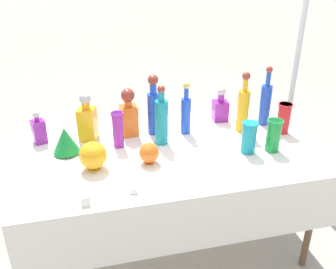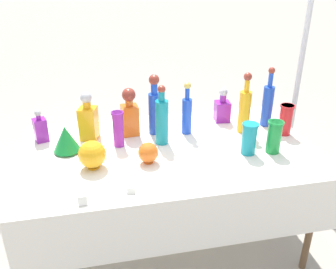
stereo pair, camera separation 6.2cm
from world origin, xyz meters
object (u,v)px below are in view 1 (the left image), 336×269
object	(u,v)px
canopy_pole	(293,81)
slender_vase_3	(274,135)
tall_bottle_3	(154,108)
round_bowl_0	(149,153)
tall_bottle_2	(161,120)
slender_vase_1	(118,129)
square_decanter_3	(87,120)
tall_bottle_4	(186,113)
square_decanter_0	(220,108)
fluted_vase_0	(65,140)
square_decanter_2	(39,130)
slender_vase_0	(249,137)
tall_bottle_0	(243,107)
tall_bottle_1	(265,102)
square_decanter_1	(129,114)
round_bowl_1	(93,156)
slender_vase_2	(284,117)

from	to	relation	value
canopy_pole	slender_vase_3	bearing A→B (deg)	-126.73
tall_bottle_3	round_bowl_0	size ratio (longest dim) A/B	3.25
tall_bottle_2	slender_vase_1	world-z (taller)	tall_bottle_2
square_decanter_3	tall_bottle_4	bearing A→B (deg)	-4.57
tall_bottle_4	slender_vase_1	size ratio (longest dim) A/B	1.56
square_decanter_0	slender_vase_3	distance (m)	0.54
square_decanter_3	fluted_vase_0	size ratio (longest dim) A/B	1.87
tall_bottle_3	square_decanter_2	size ratio (longest dim) A/B	1.89
square_decanter_0	slender_vase_0	world-z (taller)	square_decanter_0
tall_bottle_0	tall_bottle_2	size ratio (longest dim) A/B	1.07
square_decanter_0	canopy_pole	xyz separation A→B (m)	(0.75, 0.29, 0.05)
tall_bottle_2	tall_bottle_4	distance (m)	0.22
tall_bottle_1	tall_bottle_2	world-z (taller)	tall_bottle_1
square_decanter_1	round_bowl_1	distance (m)	0.48
square_decanter_3	slender_vase_0	xyz separation A→B (m)	(0.96, -0.41, -0.03)
round_bowl_1	tall_bottle_2	bearing A→B (deg)	26.18
slender_vase_1	slender_vase_3	size ratio (longest dim) A/B	1.13
fluted_vase_0	square_decanter_0	bearing A→B (deg)	12.80
fluted_vase_0	slender_vase_3	bearing A→B (deg)	-11.88
tall_bottle_2	slender_vase_1	size ratio (longest dim) A/B	1.69
slender_vase_3	fluted_vase_0	distance (m)	1.28
tall_bottle_1	tall_bottle_2	xyz separation A→B (m)	(-0.78, -0.12, -0.00)
slender_vase_0	slender_vase_3	size ratio (longest dim) A/B	0.97
tall_bottle_4	slender_vase_2	bearing A→B (deg)	-13.32
tall_bottle_4	square_decanter_2	bearing A→B (deg)	175.15
square_decanter_1	fluted_vase_0	world-z (taller)	square_decanter_1
square_decanter_2	tall_bottle_2	bearing A→B (deg)	-14.02
tall_bottle_2	canopy_pole	size ratio (longest dim) A/B	0.17
tall_bottle_1	tall_bottle_4	size ratio (longest dim) A/B	1.17
round_bowl_0	canopy_pole	size ratio (longest dim) A/B	0.06
tall_bottle_3	round_bowl_1	bearing A→B (deg)	-138.84
tall_bottle_4	slender_vase_1	bearing A→B (deg)	-168.93
tall_bottle_4	slender_vase_1	distance (m)	0.48
slender_vase_0	fluted_vase_0	world-z (taller)	slender_vase_0
tall_bottle_2	square_decanter_2	size ratio (longest dim) A/B	1.80
square_decanter_2	square_decanter_3	size ratio (longest dim) A/B	0.67
canopy_pole	slender_vase_1	bearing A→B (deg)	-161.13
square_decanter_2	slender_vase_2	size ratio (longest dim) A/B	1.04
slender_vase_2	fluted_vase_0	size ratio (longest dim) A/B	1.21
slender_vase_1	square_decanter_3	bearing A→B (deg)	141.58
square_decanter_1	square_decanter_2	xyz separation A→B (m)	(-0.59, 0.02, -0.06)
tall_bottle_4	canopy_pole	distance (m)	1.14
tall_bottle_2	square_decanter_0	xyz separation A→B (m)	(0.50, 0.25, -0.07)
square_decanter_0	square_decanter_1	distance (m)	0.69
tall_bottle_0	tall_bottle_2	xyz separation A→B (m)	(-0.58, -0.05, -0.01)
tall_bottle_1	fluted_vase_0	distance (m)	1.39
tall_bottle_3	slender_vase_1	xyz separation A→B (m)	(-0.26, -0.14, -0.06)
round_bowl_1	tall_bottle_3	bearing A→B (deg)	41.16
tall_bottle_1	round_bowl_1	size ratio (longest dim) A/B	2.53
tall_bottle_0	slender_vase_0	world-z (taller)	tall_bottle_0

